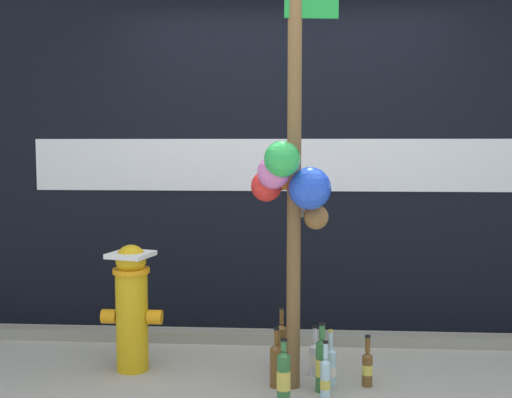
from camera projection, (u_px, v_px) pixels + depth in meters
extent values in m
cube|color=black|center=(288.00, 136.00, 4.82)|extent=(10.00, 0.20, 3.02)
cube|color=silver|center=(360.00, 165.00, 4.70)|extent=(5.06, 0.01, 0.40)
cube|color=gray|center=(286.00, 338.00, 4.50)|extent=(8.00, 0.12, 0.08)
cylinder|color=brown|center=(294.00, 168.00, 3.59)|extent=(0.08, 0.08, 2.63)
cube|color=#198C33|center=(311.00, 8.00, 3.50)|extent=(0.31, 0.06, 0.12)
sphere|color=red|center=(266.00, 186.00, 3.60)|extent=(0.18, 0.18, 0.18)
sphere|color=#D66BB2|center=(274.00, 173.00, 3.46)|extent=(0.19, 0.19, 0.19)
sphere|color=green|center=(282.00, 159.00, 3.39)|extent=(0.20, 0.20, 0.20)
sphere|color=orange|center=(282.00, 172.00, 3.78)|extent=(0.23, 0.23, 0.23)
sphere|color=blue|center=(310.00, 188.00, 3.47)|extent=(0.24, 0.24, 0.24)
sphere|color=brown|center=(316.00, 217.00, 3.62)|extent=(0.15, 0.15, 0.15)
sphere|color=brown|center=(316.00, 198.00, 3.61)|extent=(0.11, 0.11, 0.11)
sphere|color=brown|center=(310.00, 192.00, 3.61)|extent=(0.04, 0.04, 0.04)
sphere|color=brown|center=(322.00, 192.00, 3.60)|extent=(0.04, 0.04, 0.04)
sphere|color=brown|center=(316.00, 199.00, 3.56)|extent=(0.04, 0.04, 0.04)
sphere|color=silver|center=(305.00, 203.00, 3.71)|extent=(0.17, 0.17, 0.17)
sphere|color=silver|center=(305.00, 181.00, 3.70)|extent=(0.13, 0.13, 0.13)
sphere|color=silver|center=(299.00, 175.00, 3.70)|extent=(0.05, 0.05, 0.05)
sphere|color=silver|center=(312.00, 175.00, 3.69)|extent=(0.05, 0.05, 0.05)
sphere|color=#9D9992|center=(305.00, 182.00, 3.65)|extent=(0.04, 0.04, 0.04)
cylinder|color=gold|center=(132.00, 321.00, 3.96)|extent=(0.20, 0.20, 0.63)
cylinder|color=orange|center=(131.00, 271.00, 3.93)|extent=(0.24, 0.24, 0.03)
sphere|color=gold|center=(131.00, 260.00, 3.92)|extent=(0.19, 0.19, 0.19)
cylinder|color=orange|center=(109.00, 316.00, 3.96)|extent=(0.09, 0.09, 0.09)
cylinder|color=orange|center=(155.00, 317.00, 3.95)|extent=(0.09, 0.09, 0.09)
cube|color=white|center=(131.00, 255.00, 3.92)|extent=(0.30, 0.30, 0.03)
cylinder|color=#337038|center=(283.00, 380.00, 3.44)|extent=(0.08, 0.08, 0.28)
cone|color=#337038|center=(284.00, 353.00, 3.42)|extent=(0.08, 0.08, 0.03)
cylinder|color=#337038|center=(284.00, 346.00, 3.42)|extent=(0.03, 0.03, 0.05)
cylinder|color=#D8C64C|center=(283.00, 380.00, 3.44)|extent=(0.08, 0.08, 0.11)
cylinder|color=black|center=(284.00, 340.00, 3.42)|extent=(0.04, 0.04, 0.01)
cylinder|color=#337038|center=(322.00, 367.00, 3.62)|extent=(0.07, 0.07, 0.29)
cone|color=#337038|center=(322.00, 341.00, 3.61)|extent=(0.07, 0.07, 0.03)
cylinder|color=#337038|center=(322.00, 332.00, 3.60)|extent=(0.04, 0.04, 0.08)
cylinder|color=#D8C64C|center=(322.00, 367.00, 3.62)|extent=(0.07, 0.07, 0.10)
cylinder|color=black|center=(322.00, 324.00, 3.60)|extent=(0.04, 0.04, 0.01)
cylinder|color=#B2DBEA|center=(325.00, 381.00, 3.50)|extent=(0.06, 0.06, 0.22)
cone|color=#B2DBEA|center=(325.00, 361.00, 3.49)|extent=(0.06, 0.06, 0.02)
cylinder|color=#B2DBEA|center=(326.00, 351.00, 3.49)|extent=(0.03, 0.03, 0.09)
cylinder|color=#D8C64C|center=(325.00, 384.00, 3.50)|extent=(0.06, 0.06, 0.06)
cylinder|color=black|center=(326.00, 342.00, 3.48)|extent=(0.03, 0.03, 0.01)
cylinder|color=brown|center=(367.00, 371.00, 3.71)|extent=(0.06, 0.06, 0.18)
cone|color=brown|center=(367.00, 354.00, 3.70)|extent=(0.06, 0.06, 0.03)
cylinder|color=brown|center=(368.00, 345.00, 3.69)|extent=(0.03, 0.03, 0.09)
cylinder|color=#D8C64C|center=(367.00, 369.00, 3.71)|extent=(0.06, 0.06, 0.06)
cylinder|color=black|center=(368.00, 336.00, 3.69)|extent=(0.04, 0.04, 0.01)
cylinder|color=brown|center=(282.00, 349.00, 3.96)|extent=(0.07, 0.07, 0.28)
cone|color=brown|center=(282.00, 326.00, 3.95)|extent=(0.07, 0.07, 0.03)
cylinder|color=brown|center=(282.00, 316.00, 3.94)|extent=(0.03, 0.03, 0.10)
cylinder|color=silver|center=(282.00, 352.00, 3.96)|extent=(0.07, 0.07, 0.08)
cylinder|color=black|center=(282.00, 308.00, 3.94)|extent=(0.03, 0.03, 0.01)
cylinder|color=brown|center=(276.00, 368.00, 3.69)|extent=(0.08, 0.08, 0.24)
cone|color=brown|center=(276.00, 346.00, 3.68)|extent=(0.08, 0.08, 0.03)
cylinder|color=brown|center=(276.00, 337.00, 3.68)|extent=(0.03, 0.03, 0.08)
cylinder|color=black|center=(276.00, 329.00, 3.67)|extent=(0.03, 0.03, 0.01)
cylinder|color=silver|center=(315.00, 361.00, 3.89)|extent=(0.07, 0.07, 0.18)
cone|color=silver|center=(315.00, 345.00, 3.88)|extent=(0.07, 0.07, 0.03)
cylinder|color=silver|center=(315.00, 335.00, 3.87)|extent=(0.03, 0.03, 0.09)
cylinder|color=silver|center=(315.00, 359.00, 3.89)|extent=(0.07, 0.07, 0.07)
cylinder|color=black|center=(315.00, 327.00, 3.87)|extent=(0.03, 0.03, 0.01)
cylinder|color=#B2DBEA|center=(330.00, 368.00, 3.72)|extent=(0.07, 0.07, 0.21)
cone|color=#B2DBEA|center=(331.00, 349.00, 3.71)|extent=(0.07, 0.07, 0.03)
cylinder|color=#B2DBEA|center=(331.00, 339.00, 3.71)|extent=(0.02, 0.02, 0.09)
cylinder|color=silver|center=(330.00, 371.00, 3.72)|extent=(0.07, 0.07, 0.06)
cylinder|color=gold|center=(331.00, 331.00, 3.70)|extent=(0.03, 0.03, 0.01)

